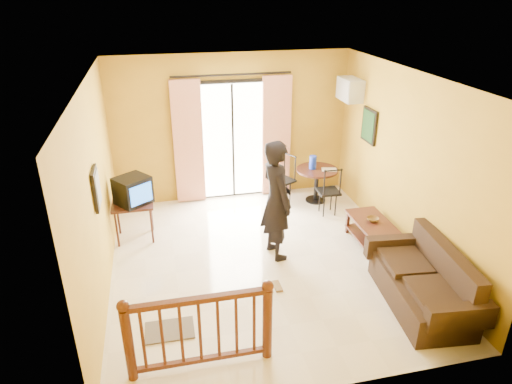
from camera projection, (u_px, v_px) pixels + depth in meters
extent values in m
plane|color=beige|center=(262.00, 262.00, 7.03)|extent=(5.00, 5.00, 0.00)
plane|color=white|center=(264.00, 78.00, 5.86)|extent=(5.00, 5.00, 0.00)
plane|color=#B78C23|center=(232.00, 128.00, 8.66)|extent=(4.50, 0.00, 4.50)
plane|color=#B78C23|center=(326.00, 281.00, 4.23)|extent=(4.50, 0.00, 4.50)
plane|color=#B78C23|center=(97.00, 193.00, 6.00)|extent=(0.00, 5.00, 5.00)
plane|color=#B78C23|center=(407.00, 165.00, 6.90)|extent=(0.00, 5.00, 5.00)
cube|color=black|center=(232.00, 141.00, 8.75)|extent=(1.34, 0.03, 2.34)
cube|color=white|center=(233.00, 142.00, 8.72)|extent=(1.20, 0.04, 2.20)
cube|color=black|center=(233.00, 142.00, 8.70)|extent=(0.04, 0.02, 2.20)
cube|color=beige|center=(188.00, 143.00, 8.49)|extent=(0.55, 0.08, 2.35)
cube|color=beige|center=(276.00, 137.00, 8.83)|extent=(0.55, 0.08, 2.35)
cylinder|color=black|center=(232.00, 75.00, 8.15)|extent=(2.20, 0.04, 0.04)
cube|color=black|center=(132.00, 204.00, 7.43)|extent=(0.66, 0.55, 0.04)
cylinder|color=black|center=(117.00, 229.00, 7.31)|extent=(0.04, 0.04, 0.64)
cylinder|color=black|center=(152.00, 226.00, 7.42)|extent=(0.04, 0.04, 0.64)
cylinder|color=black|center=(118.00, 217.00, 7.70)|extent=(0.04, 0.04, 0.64)
cylinder|color=black|center=(151.00, 214.00, 7.81)|extent=(0.04, 0.04, 0.64)
cube|color=black|center=(133.00, 190.00, 7.33)|extent=(0.66, 0.65, 0.45)
cube|color=blue|center=(141.00, 194.00, 7.19)|extent=(0.33, 0.24, 0.32)
cube|color=black|center=(96.00, 188.00, 5.76)|extent=(0.04, 0.42, 0.52)
cube|color=#58554B|center=(98.00, 188.00, 5.77)|extent=(0.01, 0.34, 0.44)
cylinder|color=black|center=(317.00, 170.00, 8.74)|extent=(0.80, 0.80, 0.04)
cylinder|color=black|center=(316.00, 186.00, 8.87)|extent=(0.08, 0.08, 0.65)
cylinder|color=black|center=(315.00, 200.00, 9.00)|extent=(0.39, 0.39, 0.03)
cylinder|color=#1631D1|center=(313.00, 162.00, 8.70)|extent=(0.14, 0.14, 0.26)
cube|color=beige|center=(329.00, 170.00, 8.67)|extent=(0.32, 0.25, 0.02)
cube|color=silver|center=(350.00, 89.00, 8.28)|extent=(0.30, 0.60, 0.40)
cube|color=gray|center=(342.00, 90.00, 8.25)|extent=(0.02, 0.56, 0.36)
cube|color=black|center=(369.00, 126.00, 7.94)|extent=(0.04, 0.50, 0.60)
cube|color=black|center=(368.00, 126.00, 7.94)|extent=(0.01, 0.42, 0.52)
cube|color=black|center=(372.00, 222.00, 7.35)|extent=(0.54, 0.97, 0.04)
cube|color=black|center=(370.00, 237.00, 7.46)|extent=(0.50, 0.93, 0.03)
cube|color=black|center=(370.00, 248.00, 7.01)|extent=(0.05, 0.05, 0.41)
cube|color=black|center=(396.00, 245.00, 7.09)|extent=(0.05, 0.05, 0.41)
cube|color=black|center=(348.00, 222.00, 7.77)|extent=(0.05, 0.05, 0.41)
cube|color=black|center=(371.00, 219.00, 7.86)|extent=(0.05, 0.05, 0.41)
imported|color=brown|center=(373.00, 219.00, 7.31)|extent=(0.24, 0.24, 0.06)
cube|color=black|center=(420.00, 291.00, 6.03)|extent=(0.98, 1.70, 0.41)
cube|color=black|center=(445.00, 266.00, 5.94)|extent=(0.35, 1.64, 0.56)
cube|color=black|center=(460.00, 317.00, 5.23)|extent=(0.83, 0.25, 0.30)
cube|color=black|center=(393.00, 246.00, 6.64)|extent=(0.83, 0.25, 0.30)
cube|color=black|center=(435.00, 294.00, 5.61)|extent=(0.62, 0.71, 0.10)
cube|color=black|center=(405.00, 262.00, 6.24)|extent=(0.62, 0.71, 0.10)
imported|color=black|center=(276.00, 200.00, 6.85)|extent=(0.58, 0.76, 1.88)
cylinder|color=#471E0F|center=(129.00, 345.00, 4.78)|extent=(0.11, 0.11, 0.92)
cylinder|color=#471E0F|center=(267.00, 324.00, 5.08)|extent=(0.11, 0.11, 0.92)
sphere|color=#471E0F|center=(123.00, 306.00, 4.56)|extent=(0.13, 0.13, 0.13)
sphere|color=#471E0F|center=(268.00, 286.00, 4.86)|extent=(0.13, 0.13, 0.13)
cube|color=#471E0F|center=(198.00, 300.00, 4.73)|extent=(1.55, 0.08, 0.06)
cube|color=#471E0F|center=(202.00, 359.00, 5.08)|extent=(1.55, 0.06, 0.05)
cube|color=#595047|center=(170.00, 330.00, 5.63)|extent=(0.61, 0.41, 0.02)
cube|color=brown|center=(268.00, 287.00, 6.41)|extent=(0.10, 0.25, 0.03)
cube|color=brown|center=(277.00, 286.00, 6.44)|extent=(0.10, 0.25, 0.03)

